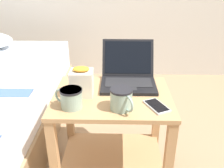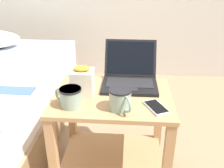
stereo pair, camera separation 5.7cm
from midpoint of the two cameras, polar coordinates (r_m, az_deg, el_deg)
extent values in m
cube|color=tan|center=(1.32, -1.20, -2.93)|extent=(0.62, 0.48, 0.02)
cube|color=tan|center=(1.55, -1.06, -16.31)|extent=(0.58, 0.44, 0.02)
cube|color=tan|center=(1.35, -14.16, -17.50)|extent=(0.04, 0.04, 0.54)
cube|color=tan|center=(1.33, 11.40, -18.11)|extent=(0.04, 0.04, 0.54)
cube|color=tan|center=(1.67, -10.58, -7.77)|extent=(0.04, 0.04, 0.54)
cube|color=tan|center=(1.65, 9.13, -8.08)|extent=(0.04, 0.04, 0.54)
cube|color=black|center=(1.40, 2.59, -0.30)|extent=(0.31, 0.23, 0.02)
cube|color=#232326|center=(1.41, 2.59, 0.38)|extent=(0.26, 0.12, 0.00)
cube|color=#232326|center=(1.34, 2.64, -1.06)|extent=(0.09, 0.05, 0.00)
cube|color=black|center=(1.51, 2.57, 6.07)|extent=(0.31, 0.11, 0.20)
cube|color=black|center=(1.50, 2.57, 6.10)|extent=(0.28, 0.09, 0.17)
cube|color=green|center=(1.52, 0.36, 7.29)|extent=(0.04, 0.01, 0.02)
cube|color=silver|center=(1.53, 5.54, 8.34)|extent=(0.02, 0.02, 0.03)
cube|color=blue|center=(1.52, 4.63, 6.09)|extent=(0.03, 0.01, 0.02)
cylinder|color=#8CA593|center=(1.20, -10.60, -3.27)|extent=(0.10, 0.10, 0.09)
cylinder|color=black|center=(1.18, -10.76, -1.45)|extent=(0.11, 0.11, 0.01)
cylinder|color=black|center=(1.18, -10.73, -1.84)|extent=(0.09, 0.09, 0.01)
torus|color=#8CA593|center=(1.23, -12.79, -2.66)|extent=(0.07, 0.04, 0.08)
cylinder|color=#8CA593|center=(1.16, 0.72, -3.45)|extent=(0.10, 0.10, 0.10)
cylinder|color=black|center=(1.14, 0.73, -1.40)|extent=(0.11, 0.11, 0.01)
cylinder|color=black|center=(1.15, 0.73, -1.80)|extent=(0.09, 0.09, 0.01)
torus|color=#8CA593|center=(1.12, 2.21, -4.56)|extent=(0.05, 0.08, 0.08)
cube|color=silver|center=(1.30, -8.13, 0.29)|extent=(0.12, 0.10, 0.13)
cube|color=orange|center=(1.26, -9.90, -0.72)|extent=(0.02, 0.00, 0.13)
cube|color=orange|center=(1.25, -8.47, -0.74)|extent=(0.02, 0.00, 0.13)
cube|color=orange|center=(1.25, -7.04, -0.75)|extent=(0.02, 0.00, 0.13)
ellipsoid|color=orange|center=(1.27, -8.34, 3.49)|extent=(0.09, 0.06, 0.02)
cube|color=#B7BABC|center=(1.21, 8.84, -5.04)|extent=(0.13, 0.16, 0.01)
cube|color=black|center=(1.21, 8.86, -4.83)|extent=(0.11, 0.14, 0.00)
camera|label=1|loc=(0.03, -91.31, -0.62)|focal=40.00mm
camera|label=2|loc=(0.03, 88.69, 0.62)|focal=40.00mm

